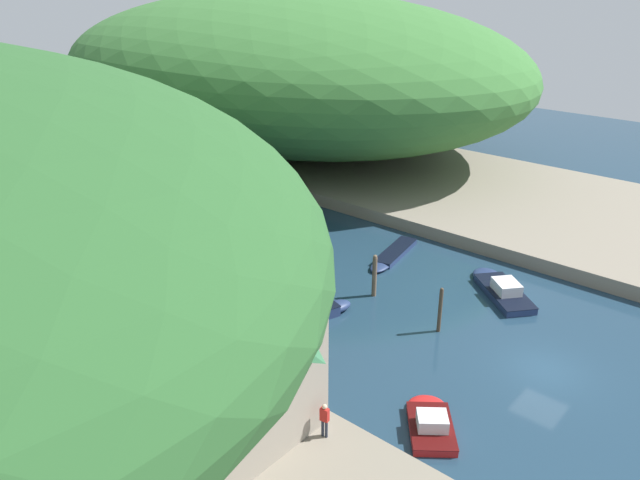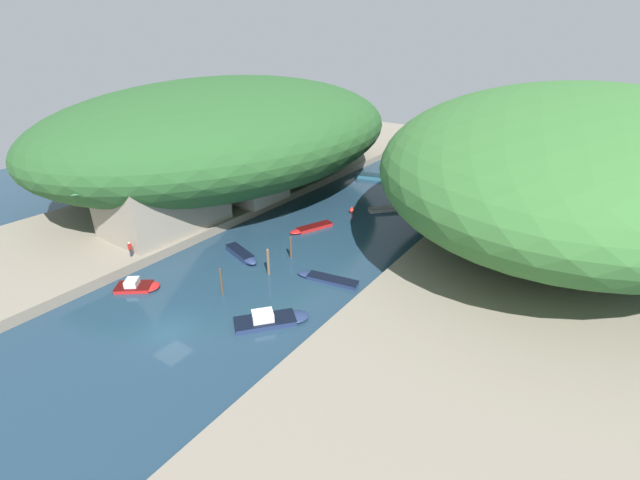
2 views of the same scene
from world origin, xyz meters
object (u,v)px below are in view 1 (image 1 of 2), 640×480
(boat_small_dinghy, at_px, (501,288))
(boat_red_skiff, at_px, (178,203))
(waterfront_building, at_px, (145,321))
(channel_buoy_near, at_px, (168,225))
(boat_mid_channel, at_px, (220,259))
(boat_far_right_bank, at_px, (314,314))
(boat_yellow_tender, at_px, (6,177))
(boathouse_shed, at_px, (48,268))
(boat_navy_launch, at_px, (430,421))
(person_on_quay, at_px, (325,418))
(boat_open_rowboat, at_px, (391,256))
(boat_far_upstream, at_px, (15,199))

(boat_small_dinghy, bearing_deg, boat_red_skiff, 136.84)
(waterfront_building, distance_m, channel_buoy_near, 24.78)
(waterfront_building, distance_m, boat_mid_channel, 18.34)
(boat_far_right_bank, height_order, boat_yellow_tender, boat_far_right_bank)
(boathouse_shed, bearing_deg, boat_navy_launch, -75.47)
(boat_navy_launch, xyz_separation_m, boat_red_skiff, (10.64, 32.62, -0.05))
(waterfront_building, relative_size, boat_mid_channel, 2.39)
(boat_navy_launch, relative_size, person_on_quay, 2.62)
(boat_open_rowboat, height_order, channel_buoy_near, channel_buoy_near)
(boat_mid_channel, xyz_separation_m, boat_navy_launch, (-5.40, -20.94, 0.09))
(boathouse_shed, xyz_separation_m, boat_mid_channel, (11.41, -2.26, -2.82))
(boathouse_shed, relative_size, channel_buoy_near, 8.09)
(channel_buoy_near, height_order, person_on_quay, person_on_quay)
(boathouse_shed, relative_size, boat_yellow_tender, 1.96)
(waterfront_building, height_order, person_on_quay, waterfront_building)
(boat_mid_channel, height_order, boat_far_right_bank, boat_far_right_bank)
(boat_far_right_bank, distance_m, boat_small_dinghy, 12.66)
(boat_mid_channel, relative_size, boat_far_right_bank, 1.07)
(boathouse_shed, bearing_deg, boat_open_rowboat, -29.44)
(channel_buoy_near, bearing_deg, waterfront_building, -127.96)
(boat_far_right_bank, bearing_deg, boat_red_skiff, 179.95)
(boat_red_skiff, xyz_separation_m, boat_small_dinghy, (3.67, -29.24, 0.10))
(boat_far_upstream, xyz_separation_m, person_on_quay, (-6.23, -42.17, 1.74))
(waterfront_building, distance_m, boathouse_shed, 13.81)
(boat_open_rowboat, height_order, boat_small_dinghy, boat_small_dinghy)
(boat_far_upstream, distance_m, channel_buoy_near, 16.65)
(boat_mid_channel, xyz_separation_m, boat_red_skiff, (5.24, 11.69, 0.04))
(boat_open_rowboat, xyz_separation_m, channel_buoy_near, (-7.29, 17.02, 0.19))
(waterfront_building, relative_size, boat_red_skiff, 2.97)
(boat_far_right_bank, bearing_deg, boat_open_rowboat, 114.43)
(waterfront_building, relative_size, boat_open_rowboat, 2.19)
(boat_red_skiff, bearing_deg, boat_navy_launch, -65.21)
(boat_small_dinghy, bearing_deg, boathouse_shed, 175.41)
(boat_mid_channel, height_order, boat_small_dinghy, boat_small_dinghy)
(waterfront_building, xyz_separation_m, boat_open_rowboat, (22.19, 2.08, -5.42))
(waterfront_building, xyz_separation_m, boat_yellow_tender, (12.18, 42.24, -5.29))
(person_on_quay, bearing_deg, boat_mid_channel, -38.60)
(boat_navy_launch, bearing_deg, boat_far_upstream, 139.36)
(boat_yellow_tender, bearing_deg, boathouse_shed, 75.14)
(boat_yellow_tender, height_order, channel_buoy_near, channel_buoy_near)
(boat_mid_channel, bearing_deg, boathouse_shed, 10.13)
(boat_far_right_bank, bearing_deg, boathouse_shed, -125.03)
(boat_yellow_tender, bearing_deg, boat_open_rowboat, 108.37)
(boat_open_rowboat, distance_m, boat_far_upstream, 35.13)
(boathouse_shed, xyz_separation_m, person_on_quay, (1.39, -20.65, -1.01))
(boat_navy_launch, bearing_deg, person_on_quay, -157.48)
(boat_mid_channel, relative_size, channel_buoy_near, 5.94)
(boat_mid_channel, bearing_deg, boat_open_rowboat, 155.01)
(channel_buoy_near, distance_m, person_on_quay, 28.75)
(boathouse_shed, bearing_deg, boat_mid_channel, -11.20)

